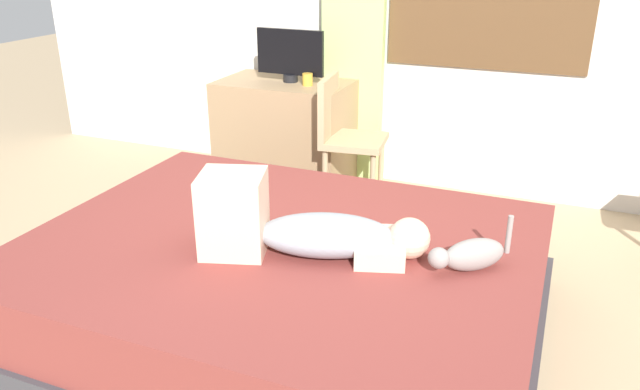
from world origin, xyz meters
name	(u,v)px	position (x,y,z in m)	size (l,w,h in m)	color
ground_plane	(293,357)	(0.00, 0.00, 0.00)	(16.00, 16.00, 0.00)	tan
bed	(282,284)	(-0.14, 0.20, 0.22)	(2.23, 1.74, 0.44)	#38383D
person_lying	(302,228)	(-0.01, 0.13, 0.55)	(0.93, 0.50, 0.34)	#8C939E
cat	(470,255)	(0.66, 0.24, 0.51)	(0.29, 0.27, 0.21)	gray
desk	(286,133)	(-0.89, 1.83, 0.37)	(0.90, 0.56, 0.74)	#997A56
tv_monitor	(290,55)	(-0.85, 1.83, 0.92)	(0.48, 0.10, 0.35)	black
cup	(308,79)	(-0.69, 1.77, 0.78)	(0.07, 0.07, 0.08)	gold
chair_by_desk	(343,133)	(-0.36, 1.57, 0.51)	(0.42, 0.42, 0.86)	tan
curtain_left	(354,12)	(-0.50, 2.11, 1.19)	(0.44, 0.06, 2.37)	#ADCC75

